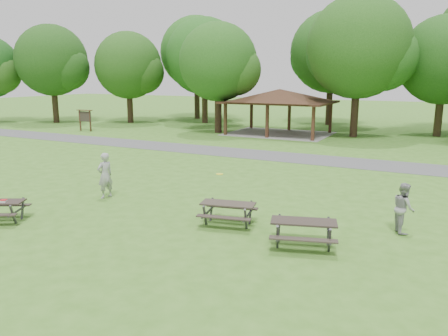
# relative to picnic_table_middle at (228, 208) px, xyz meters

# --- Properties ---
(ground) EXTENTS (160.00, 160.00, 0.00)m
(ground) POSITION_rel_picnic_table_middle_xyz_m (-2.45, -1.45, -0.57)
(ground) COLOR #3E7521
(ground) RESTS_ON ground
(asphalt_path) EXTENTS (120.00, 3.20, 0.02)m
(asphalt_path) POSITION_rel_picnic_table_middle_xyz_m (-2.45, 12.55, -0.56)
(asphalt_path) COLOR #4E4E50
(asphalt_path) RESTS_ON ground
(pavilion) EXTENTS (8.60, 7.01, 3.76)m
(pavilion) POSITION_rel_picnic_table_middle_xyz_m (-6.45, 22.55, 2.49)
(pavilion) COLOR #312012
(pavilion) RESTS_ON ground
(notice_board) EXTENTS (1.60, 0.30, 1.88)m
(notice_board) POSITION_rel_picnic_table_middle_xyz_m (-22.45, 16.55, 0.74)
(notice_board) COLOR #3A2015
(notice_board) RESTS_ON ground
(tree_row_a) EXTENTS (7.56, 7.20, 9.97)m
(tree_row_a) POSITION_rel_picnic_table_middle_xyz_m (-30.36, 20.57, 5.59)
(tree_row_a) COLOR black
(tree_row_a) RESTS_ON ground
(tree_row_b) EXTENTS (7.14, 6.80, 9.28)m
(tree_row_b) POSITION_rel_picnic_table_middle_xyz_m (-23.36, 24.07, 5.10)
(tree_row_b) COLOR black
(tree_row_b) RESTS_ON ground
(tree_row_c) EXTENTS (8.19, 7.80, 10.67)m
(tree_row_c) POSITION_rel_picnic_table_middle_xyz_m (-16.35, 27.57, 5.97)
(tree_row_c) COLOR #2F1E15
(tree_row_c) RESTS_ON ground
(tree_row_d) EXTENTS (6.93, 6.60, 9.27)m
(tree_row_d) POSITION_rel_picnic_table_middle_xyz_m (-11.37, 21.07, 5.20)
(tree_row_d) COLOR black
(tree_row_d) RESTS_ON ground
(tree_row_e) EXTENTS (8.40, 8.00, 11.02)m
(tree_row_e) POSITION_rel_picnic_table_middle_xyz_m (-0.35, 23.57, 6.21)
(tree_row_e) COLOR black
(tree_row_e) RESTS_ON ground
(tree_row_f) EXTENTS (7.35, 7.00, 9.55)m
(tree_row_f) POSITION_rel_picnic_table_middle_xyz_m (5.64, 27.07, 5.27)
(tree_row_f) COLOR black
(tree_row_f) RESTS_ON ground
(tree_deep_a) EXTENTS (8.40, 8.00, 11.38)m
(tree_deep_a) POSITION_rel_picnic_table_middle_xyz_m (-19.35, 31.07, 6.56)
(tree_deep_a) COLOR black
(tree_deep_a) RESTS_ON ground
(tree_deep_b) EXTENTS (8.40, 8.00, 11.13)m
(tree_deep_b) POSITION_rel_picnic_table_middle_xyz_m (-4.35, 31.57, 6.32)
(tree_deep_b) COLOR black
(tree_deep_b) RESTS_ON ground
(picnic_table_middle) EXTENTS (2.03, 1.76, 0.77)m
(picnic_table_middle) POSITION_rel_picnic_table_middle_xyz_m (0.00, 0.00, 0.00)
(picnic_table_middle) COLOR #312A23
(picnic_table_middle) RESTS_ON ground
(picnic_table_far) EXTENTS (2.22, 1.97, 0.81)m
(picnic_table_far) POSITION_rel_picnic_table_middle_xyz_m (2.78, -0.72, 0.03)
(picnic_table_far) COLOR #2A231F
(picnic_table_far) RESTS_ON ground
(frisbee_in_flight) EXTENTS (0.32, 0.32, 0.02)m
(frisbee_in_flight) POSITION_rel_picnic_table_middle_xyz_m (-0.94, 1.19, 0.81)
(frisbee_in_flight) COLOR yellow
(frisbee_in_flight) RESTS_ON ground
(frisbee_thrower) EXTENTS (0.59, 0.76, 1.85)m
(frisbee_thrower) POSITION_rel_picnic_table_middle_xyz_m (-5.85, 0.66, 0.36)
(frisbee_thrower) COLOR #9B9B9E
(frisbee_thrower) RESTS_ON ground
(frisbee_catcher) EXTENTS (0.86, 0.95, 1.60)m
(frisbee_catcher) POSITION_rel_picnic_table_middle_xyz_m (5.22, 1.86, 0.23)
(frisbee_catcher) COLOR #949496
(frisbee_catcher) RESTS_ON ground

